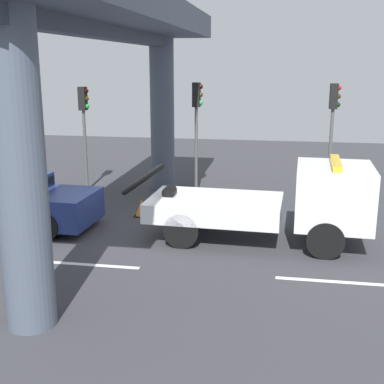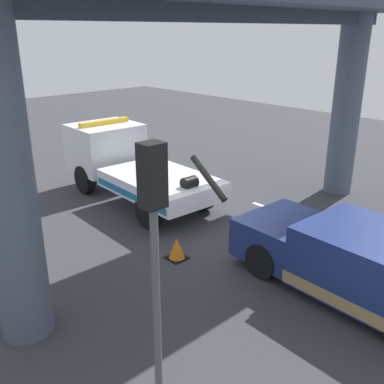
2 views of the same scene
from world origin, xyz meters
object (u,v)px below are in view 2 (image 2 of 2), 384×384
Objects in this scene: tow_truck_white at (127,162)px; towed_van_green at (359,264)px; traffic_cone_orange at (177,249)px; traffic_light_near at (153,221)px; traffic_light_far at (17,150)px.

tow_truck_white is 8.58m from towed_van_green.
tow_truck_white is 5.07m from traffic_cone_orange.
traffic_light_far reaches higher than traffic_light_near.
traffic_light_far reaches higher than towed_van_green.
traffic_cone_orange is at bearing -113.41° from traffic_light_far.
towed_van_green is 1.22× the size of traffic_light_far.
traffic_light_near reaches higher than tow_truck_white.
tow_truck_white is 9.40m from traffic_light_near.
traffic_light_near is 4.50m from traffic_light_far.
tow_truck_white is 12.83× the size of traffic_cone_orange.
towed_van_green is 4.34m from traffic_cone_orange.
traffic_cone_orange is at bearing -45.03° from traffic_light_near.
traffic_light_far reaches higher than tow_truck_white.
traffic_light_far is (-3.28, 4.95, 1.95)m from tow_truck_white.
tow_truck_white is at bearing -0.22° from towed_van_green.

